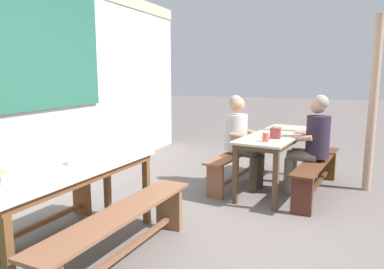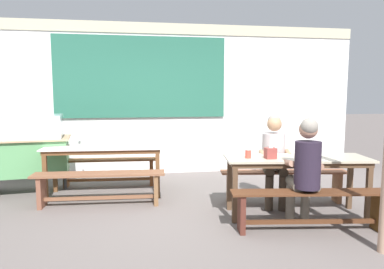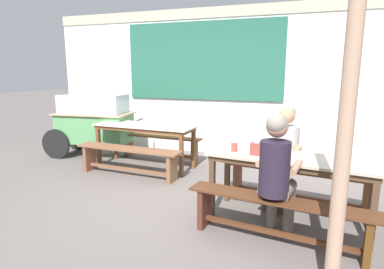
# 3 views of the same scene
# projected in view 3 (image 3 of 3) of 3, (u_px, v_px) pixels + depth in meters

# --- Properties ---
(ground_plane) EXTENTS (40.00, 40.00, 0.00)m
(ground_plane) POSITION_uv_depth(u_px,v_px,m) (178.00, 200.00, 4.24)
(ground_plane) COLOR #655C59
(backdrop_wall) EXTENTS (7.58, 0.23, 2.87)m
(backdrop_wall) POSITION_uv_depth(u_px,v_px,m) (225.00, 79.00, 6.35)
(backdrop_wall) COLOR white
(backdrop_wall) RESTS_ON ground_plane
(dining_table_far) EXTENTS (1.81, 0.73, 0.76)m
(dining_table_far) POSITION_uv_depth(u_px,v_px,m) (145.00, 129.00, 5.56)
(dining_table_far) COLOR silver
(dining_table_far) RESTS_ON ground_plane
(dining_table_near) EXTENTS (1.86, 0.85, 0.76)m
(dining_table_near) POSITION_uv_depth(u_px,v_px,m) (290.00, 164.00, 3.50)
(dining_table_near) COLOR #BAB097
(dining_table_near) RESTS_ON ground_plane
(bench_far_back) EXTENTS (1.67, 0.35, 0.46)m
(bench_far_back) POSITION_uv_depth(u_px,v_px,m) (160.00, 143.00, 6.11)
(bench_far_back) COLOR brown
(bench_far_back) RESTS_ON ground_plane
(bench_far_front) EXTENTS (1.82, 0.42, 0.46)m
(bench_far_front) POSITION_uv_depth(u_px,v_px,m) (128.00, 157.00, 5.15)
(bench_far_front) COLOR brown
(bench_far_front) RESTS_ON ground_plane
(bench_near_back) EXTENTS (1.81, 0.50, 0.46)m
(bench_near_back) POSITION_uv_depth(u_px,v_px,m) (296.00, 181.00, 4.03)
(bench_near_back) COLOR brown
(bench_near_back) RESTS_ON ground_plane
(bench_near_front) EXTENTS (1.82, 0.51, 0.46)m
(bench_near_front) POSITION_uv_depth(u_px,v_px,m) (277.00, 215.00, 3.11)
(bench_near_front) COLOR #502C18
(bench_near_front) RESTS_ON ground_plane
(food_cart) EXTENTS (1.89, 0.95, 1.22)m
(food_cart) POSITION_uv_depth(u_px,v_px,m) (93.00, 120.00, 6.31)
(food_cart) COLOR #5A9B5F
(food_cart) RESTS_ON ground_plane
(person_near_front) EXTENTS (0.45, 0.53, 1.29)m
(person_near_front) POSITION_uv_depth(u_px,v_px,m) (276.00, 169.00, 3.11)
(person_near_front) COLOR #696357
(person_near_front) RESTS_ON ground_plane
(person_right_near_table) EXTENTS (0.49, 0.56, 1.26)m
(person_right_near_table) POSITION_uv_depth(u_px,v_px,m) (284.00, 149.00, 3.97)
(person_right_near_table) COLOR #43372B
(person_right_near_table) RESTS_ON ground_plane
(tissue_box) EXTENTS (0.13, 0.12, 0.16)m
(tissue_box) POSITION_uv_depth(u_px,v_px,m) (256.00, 149.00, 3.55)
(tissue_box) COLOR brown
(tissue_box) RESTS_ON dining_table_near
(condiment_jar) EXTENTS (0.07, 0.07, 0.12)m
(condiment_jar) POSITION_uv_depth(u_px,v_px,m) (234.00, 146.00, 3.71)
(condiment_jar) COLOR #D24738
(condiment_jar) RESTS_ON dining_table_near
(soup_bowl) EXTENTS (0.13, 0.13, 0.04)m
(soup_bowl) POSITION_uv_depth(u_px,v_px,m) (153.00, 123.00, 5.55)
(soup_bowl) COLOR silver
(soup_bowl) RESTS_ON dining_table_far
(wooden_support_post) EXTENTS (0.11, 0.11, 2.29)m
(wooden_support_post) POSITION_uv_depth(u_px,v_px,m) (344.00, 149.00, 2.22)
(wooden_support_post) COLOR tan
(wooden_support_post) RESTS_ON ground_plane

